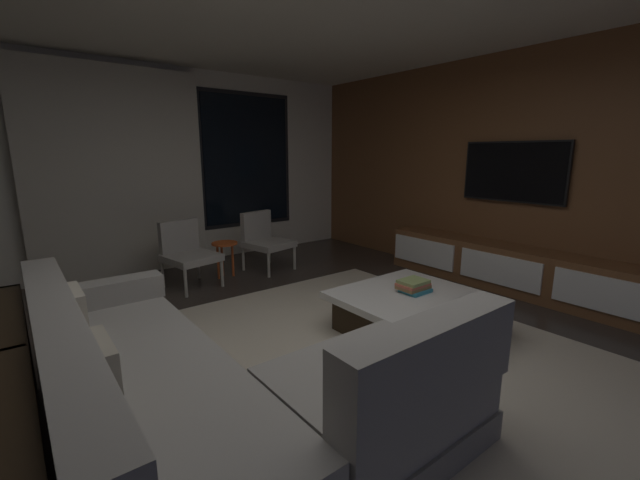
{
  "coord_description": "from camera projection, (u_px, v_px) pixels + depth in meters",
  "views": [
    {
      "loc": [
        -1.67,
        -2.08,
        1.56
      ],
      "look_at": [
        0.75,
        1.04,
        0.7
      ],
      "focal_mm": 22.55,
      "sensor_mm": 36.0,
      "label": 1
    }
  ],
  "objects": [
    {
      "name": "floor",
      "position": [
        326.0,
        371.0,
        2.94
      ],
      "size": [
        9.2,
        9.2,
        0.0
      ],
      "primitive_type": "plane",
      "color": "#332B26"
    },
    {
      "name": "back_wall_with_window",
      "position": [
        156.0,
        170.0,
        5.41
      ],
      "size": [
        6.6,
        0.3,
        2.7
      ],
      "color": "silver",
      "rests_on": "floor"
    },
    {
      "name": "media_wall",
      "position": [
        540.0,
        172.0,
        4.48
      ],
      "size": [
        0.12,
        7.8,
        2.7
      ],
      "color": "brown",
      "rests_on": "floor"
    },
    {
      "name": "area_rug",
      "position": [
        370.0,
        361.0,
        3.07
      ],
      "size": [
        3.2,
        3.8,
        0.01
      ],
      "primitive_type": "cube",
      "color": "beige",
      "rests_on": "floor"
    },
    {
      "name": "sectional_couch",
      "position": [
        203.0,
        391.0,
        2.18
      ],
      "size": [
        1.98,
        2.5,
        0.82
      ],
      "color": "gray",
      "rests_on": "floor"
    },
    {
      "name": "coffee_table",
      "position": [
        413.0,
        314.0,
        3.49
      ],
      "size": [
        1.16,
        1.16,
        0.36
      ],
      "color": "black",
      "rests_on": "floor"
    },
    {
      "name": "book_stack_on_coffee_table",
      "position": [
        414.0,
        286.0,
        3.53
      ],
      "size": [
        0.27,
        0.21,
        0.11
      ],
      "color": "#389EBA",
      "rests_on": "coffee_table"
    },
    {
      "name": "accent_chair_near_window",
      "position": [
        264.0,
        238.0,
        5.45
      ],
      "size": [
        0.65,
        0.66,
        0.78
      ],
      "color": "#B2ADA0",
      "rests_on": "floor"
    },
    {
      "name": "accent_chair_by_curtain",
      "position": [
        187.0,
        250.0,
        4.74
      ],
      "size": [
        0.64,
        0.66,
        0.78
      ],
      "color": "#B2ADA0",
      "rests_on": "floor"
    },
    {
      "name": "side_stool",
      "position": [
        225.0,
        249.0,
        5.08
      ],
      "size": [
        0.32,
        0.32,
        0.46
      ],
      "color": "#BF4C1E",
      "rests_on": "floor"
    },
    {
      "name": "media_console",
      "position": [
        513.0,
        270.0,
        4.58
      ],
      "size": [
        0.46,
        3.1,
        0.52
      ],
      "color": "brown",
      "rests_on": "floor"
    },
    {
      "name": "mounted_tv",
      "position": [
        513.0,
        172.0,
        4.61
      ],
      "size": [
        0.05,
        1.2,
        0.69
      ],
      "color": "black"
    }
  ]
}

